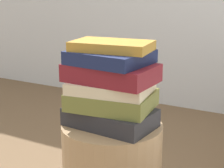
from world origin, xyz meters
The scene contains 6 objects.
book_charcoal centered at (0.00, -0.01, 0.61)m, with size 0.28×0.18×0.06m, color #28282D.
book_olive centered at (0.00, 0.00, 0.67)m, with size 0.27×0.20×0.06m, color olive.
book_cream centered at (0.00, -0.01, 0.71)m, with size 0.25×0.19×0.04m, color beige.
book_maroon centered at (0.00, -0.01, 0.76)m, with size 0.28×0.18×0.06m, color maroon.
book_navy centered at (-0.01, 0.00, 0.81)m, with size 0.24×0.21×0.04m, color #19234C.
book_ochre centered at (0.00, 0.00, 0.85)m, with size 0.25×0.15×0.03m, color #B7842D.
Camera 1 is at (0.58, -1.03, 1.04)m, focal length 59.89 mm.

